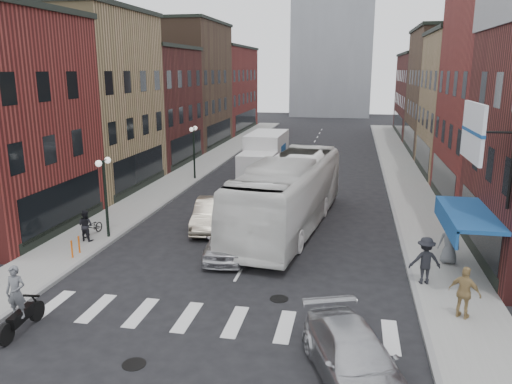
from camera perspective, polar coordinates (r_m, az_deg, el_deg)
ground at (r=20.22m, az=-2.62°, el=-10.41°), size 160.00×160.00×0.00m
sidewalk_left at (r=42.74m, az=-6.76°, el=2.66°), size 3.00×74.00×0.15m
sidewalk_right at (r=40.94m, az=16.55°, el=1.68°), size 3.00×74.00×0.15m
curb_left at (r=42.32m, az=-4.82°, el=2.50°), size 0.20×74.00×0.16m
curb_right at (r=40.83m, az=14.45°, el=1.68°), size 0.20×74.00×0.16m
crosswalk_stripes at (r=17.62m, az=-4.99°, el=-14.32°), size 12.00×2.20×0.01m
bldg_left_mid_a at (r=37.41m, az=-20.54°, el=9.70°), size 10.30×10.20×12.30m
bldg_left_mid_b at (r=46.29m, az=-13.96°, el=9.56°), size 10.30×10.20×10.30m
bldg_left_far_a at (r=56.37m, az=-9.29°, el=12.01°), size 10.30×12.20×13.30m
bldg_left_far_b at (r=69.71m, az=-5.22°, el=11.63°), size 10.30×16.20×11.30m
bldg_right_mid_b at (r=43.29m, az=25.52°, el=9.02°), size 10.30×10.20×11.30m
bldg_right_far_a at (r=53.98m, az=22.76°, el=10.53°), size 10.30×12.20×12.30m
bldg_right_far_b at (r=67.80m, az=20.37°, el=10.35°), size 10.30×16.20×10.30m
awning_blue at (r=21.64m, az=22.66°, el=-2.45°), size 1.80×5.00×0.78m
billboard_sign at (r=18.98m, az=23.79°, el=6.12°), size 1.52×3.00×3.70m
streetlamp_near at (r=25.46m, az=-16.91°, el=1.02°), size 0.32×1.22×4.11m
streetlamp_far at (r=38.18m, az=-7.13°, el=5.64°), size 0.32×1.22×4.11m
bike_rack at (r=23.94m, az=-19.93°, el=-5.91°), size 0.08×0.68×0.80m
box_truck at (r=37.26m, az=0.96°, el=3.79°), size 2.66×8.36×3.62m
motorcycle_rider at (r=17.96m, az=-25.54°, el=-11.29°), size 0.68×2.28×2.32m
transit_bus at (r=26.49m, az=3.74°, el=-0.18°), size 4.85×13.89×3.79m
sedan_left_near at (r=22.85m, az=-3.16°, el=-5.38°), size 2.28×4.78×1.57m
sedan_left_far at (r=26.73m, az=-5.08°, el=-2.53°), size 2.31×4.97×1.58m
curb_car at (r=14.43m, az=11.22°, el=-18.19°), size 3.61×5.33×1.43m
parked_bicycle at (r=26.56m, az=-18.19°, el=-3.83°), size 0.78×1.60×0.81m
ped_left_solo at (r=25.68m, az=-18.91°, el=-3.63°), size 0.80×0.53×1.54m
ped_right_a at (r=20.60m, az=18.78°, el=-7.41°), size 1.30×0.79×1.88m
ped_right_b at (r=18.34m, az=22.75°, el=-10.56°), size 1.19×0.99×1.82m
ped_right_c at (r=23.02m, az=21.23°, el=-5.40°), size 0.94×0.64×1.87m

